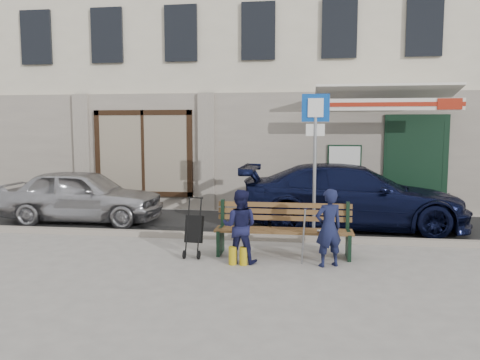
% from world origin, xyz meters
% --- Properties ---
extents(ground, '(80.00, 80.00, 0.00)m').
position_xyz_m(ground, '(0.00, 0.00, 0.00)').
color(ground, '#9E9991').
rests_on(ground, ground).
extents(asphalt_lane, '(60.00, 3.20, 0.01)m').
position_xyz_m(asphalt_lane, '(0.00, 3.10, 0.01)').
color(asphalt_lane, '#282828').
rests_on(asphalt_lane, ground).
extents(curb, '(60.00, 0.18, 0.12)m').
position_xyz_m(curb, '(0.00, 1.50, 0.06)').
color(curb, '#9E9384').
rests_on(curb, ground).
extents(building, '(20.00, 8.27, 10.00)m').
position_xyz_m(building, '(0.01, 8.45, 4.97)').
color(building, beige).
rests_on(building, ground).
extents(car_silver, '(3.81, 1.58, 1.29)m').
position_xyz_m(car_silver, '(-3.98, 2.77, 0.64)').
color(car_silver, '#AEAEB3').
rests_on(car_silver, ground).
extents(car_navy, '(4.99, 2.06, 1.44)m').
position_xyz_m(car_navy, '(2.33, 2.95, 0.72)').
color(car_navy, black).
rests_on(car_navy, ground).
extents(parking_sign, '(0.54, 0.08, 2.91)m').
position_xyz_m(parking_sign, '(1.46, 1.67, 1.97)').
color(parking_sign, gray).
rests_on(parking_sign, ground).
extents(bench, '(2.40, 1.17, 0.98)m').
position_xyz_m(bench, '(0.87, 0.40, 0.46)').
color(bench, brown).
rests_on(bench, ground).
extents(man, '(0.55, 0.47, 1.27)m').
position_xyz_m(man, '(1.66, -0.15, 0.64)').
color(man, '#141938').
rests_on(man, ground).
extents(woman, '(0.63, 0.51, 1.23)m').
position_xyz_m(woman, '(0.21, -0.12, 0.61)').
color(woman, '#151639').
rests_on(woman, ground).
extents(stroller, '(0.31, 0.43, 1.03)m').
position_xyz_m(stroller, '(-0.64, 0.17, 0.46)').
color(stroller, black).
rests_on(stroller, ground).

